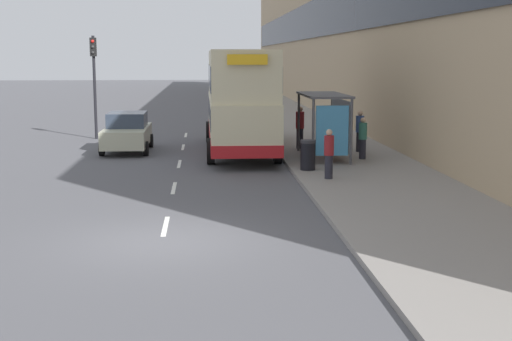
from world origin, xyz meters
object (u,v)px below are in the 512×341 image
(pedestrian_at_shelter, at_px, (337,132))
(pedestrian_1, at_px, (363,138))
(pedestrian_2, at_px, (329,153))
(pedestrian_4, at_px, (300,127))
(bus_shelter, at_px, (329,114))
(litter_bin, at_px, (308,155))
(pedestrian_3, at_px, (360,131))
(traffic_light_far_kerb, at_px, (94,70))
(double_decker_bus_near, at_px, (240,99))
(car_0, at_px, (127,132))

(pedestrian_at_shelter, relative_size, pedestrian_1, 1.09)
(pedestrian_2, height_order, pedestrian_4, pedestrian_4)
(bus_shelter, bearing_deg, litter_bin, -113.84)
(pedestrian_3, bearing_deg, pedestrian_2, -110.59)
(pedestrian_3, height_order, traffic_light_far_kerb, traffic_light_far_kerb)
(pedestrian_1, height_order, pedestrian_2, pedestrian_2)
(pedestrian_at_shelter, height_order, pedestrian_3, pedestrian_at_shelter)
(double_decker_bus_near, bearing_deg, traffic_light_far_kerb, 141.17)
(double_decker_bus_near, relative_size, pedestrian_1, 6.80)
(pedestrian_1, xyz_separation_m, pedestrian_4, (-1.99, 3.32, 0.11))
(pedestrian_4, bearing_deg, double_decker_bus_near, -179.91)
(traffic_light_far_kerb, bearing_deg, double_decker_bus_near, -38.83)
(car_0, distance_m, pedestrian_4, 7.44)
(car_0, height_order, litter_bin, car_0)
(pedestrian_3, bearing_deg, litter_bin, -121.52)
(car_0, height_order, pedestrian_4, pedestrian_4)
(car_0, distance_m, pedestrian_1, 10.21)
(car_0, xyz_separation_m, traffic_light_far_kerb, (-2.05, 4.87, 2.56))
(pedestrian_1, distance_m, pedestrian_4, 3.87)
(bus_shelter, bearing_deg, pedestrian_2, -99.96)
(double_decker_bus_near, bearing_deg, bus_shelter, -43.19)
(car_0, distance_m, pedestrian_2, 11.10)
(pedestrian_2, distance_m, pedestrian_4, 7.69)
(double_decker_bus_near, bearing_deg, litter_bin, -70.51)
(bus_shelter, bearing_deg, pedestrian_4, 102.99)
(litter_bin, bearing_deg, pedestrian_3, 58.48)
(litter_bin, distance_m, traffic_light_far_kerb, 14.74)
(pedestrian_4, xyz_separation_m, traffic_light_far_kerb, (-9.46, 5.53, 2.33))
(double_decker_bus_near, distance_m, pedestrian_4, 2.85)
(pedestrian_3, bearing_deg, pedestrian_4, 152.11)
(bus_shelter, distance_m, pedestrian_1, 1.59)
(pedestrian_3, relative_size, pedestrian_4, 0.94)
(pedestrian_at_shelter, bearing_deg, double_decker_bus_near, 154.64)
(litter_bin, bearing_deg, double_decker_bus_near, 109.49)
(car_0, bearing_deg, pedestrian_3, 168.98)
(pedestrian_at_shelter, bearing_deg, pedestrian_3, 29.00)
(bus_shelter, xyz_separation_m, car_0, (-8.12, 3.76, -1.04))
(pedestrian_1, bearing_deg, pedestrian_3, 80.72)
(bus_shelter, distance_m, litter_bin, 3.26)
(pedestrian_3, bearing_deg, bus_shelter, -130.95)
(traffic_light_far_kerb, bearing_deg, pedestrian_2, -54.67)
(bus_shelter, distance_m, traffic_light_far_kerb, 13.43)
(pedestrian_4, distance_m, litter_bin, 5.90)
(car_0, distance_m, litter_bin, 9.50)
(pedestrian_2, height_order, litter_bin, pedestrian_2)
(double_decker_bus_near, bearing_deg, pedestrian_4, 0.09)
(pedestrian_at_shelter, xyz_separation_m, pedestrian_3, (1.07, 0.59, -0.02))
(car_0, xyz_separation_m, pedestrian_2, (7.32, -8.35, 0.13))
(pedestrian_at_shelter, relative_size, pedestrian_2, 1.09)
(pedestrian_at_shelter, relative_size, pedestrian_4, 0.97)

